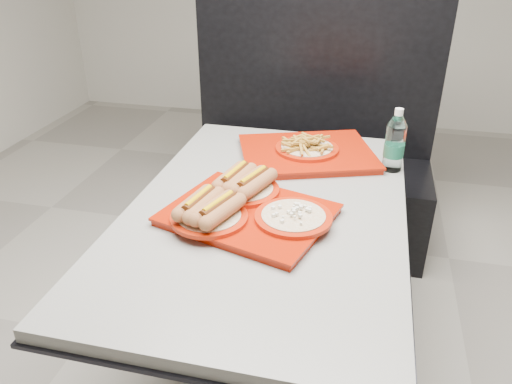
% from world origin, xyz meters
% --- Properties ---
extents(ground, '(6.00, 6.00, 0.00)m').
position_xyz_m(ground, '(0.00, 0.00, 0.00)').
color(ground, gray).
rests_on(ground, ground).
extents(diner_table, '(0.92, 1.42, 0.75)m').
position_xyz_m(diner_table, '(0.00, 0.00, 0.58)').
color(diner_table, black).
rests_on(diner_table, ground).
extents(booth_bench, '(1.30, 0.57, 1.35)m').
position_xyz_m(booth_bench, '(0.00, 1.09, 0.40)').
color(booth_bench, black).
rests_on(booth_bench, ground).
extents(tray_near, '(0.58, 0.51, 0.11)m').
position_xyz_m(tray_near, '(-0.06, -0.08, 0.79)').
color(tray_near, '#971604').
rests_on(tray_near, diner_table).
extents(tray_far, '(0.63, 0.56, 0.10)m').
position_xyz_m(tray_far, '(0.07, 0.43, 0.78)').
color(tray_far, '#971604').
rests_on(tray_far, diner_table).
extents(water_bottle, '(0.08, 0.08, 0.24)m').
position_xyz_m(water_bottle, '(0.40, 0.39, 0.86)').
color(water_bottle, silver).
rests_on(water_bottle, diner_table).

